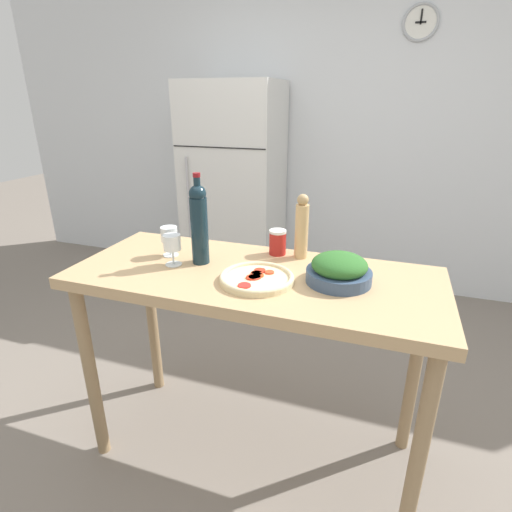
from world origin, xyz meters
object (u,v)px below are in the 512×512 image
object	(u,v)px
wine_glass_near	(172,244)
salt_canister	(278,242)
salad_bowl	(339,270)
wine_bottle	(199,223)
refrigerator	(234,189)
pepper_mill	(302,228)
homemade_pizza	(257,278)
wine_glass_far	(169,236)

from	to	relation	value
wine_glass_near	salt_canister	world-z (taller)	wine_glass_near
wine_glass_near	salad_bowl	distance (m)	0.68
wine_bottle	salt_canister	bearing A→B (deg)	35.30
wine_glass_near	salad_bowl	size ratio (longest dim) A/B	0.53
wine_glass_near	refrigerator	bearing A→B (deg)	103.91
refrigerator	salad_bowl	xyz separation A→B (m)	(1.12, -1.74, 0.12)
salad_bowl	pepper_mill	bearing A→B (deg)	133.32
refrigerator	wine_bottle	world-z (taller)	refrigerator
refrigerator	salt_canister	bearing A→B (deg)	-61.75
pepper_mill	homemade_pizza	size ratio (longest dim) A/B	0.99
wine_glass_far	pepper_mill	bearing A→B (deg)	16.59
wine_bottle	homemade_pizza	distance (m)	0.34
homemade_pizza	salt_canister	distance (m)	0.31
pepper_mill	salad_bowl	xyz separation A→B (m)	(0.19, -0.20, -0.09)
pepper_mill	salt_canister	distance (m)	0.13
wine_glass_far	pepper_mill	xyz separation A→B (m)	(0.55, 0.16, 0.04)
homemade_pizza	salt_canister	bearing A→B (deg)	90.88
homemade_pizza	pepper_mill	bearing A→B (deg)	71.14
refrigerator	salad_bowl	bearing A→B (deg)	-57.18
wine_bottle	salad_bowl	world-z (taller)	wine_bottle
wine_glass_near	wine_glass_far	bearing A→B (deg)	126.09
wine_glass_far	salt_canister	xyz separation A→B (m)	(0.44, 0.17, -0.03)
homemade_pizza	wine_bottle	bearing A→B (deg)	159.98
wine_glass_near	pepper_mill	world-z (taller)	pepper_mill
salt_canister	wine_glass_far	bearing A→B (deg)	-159.22
wine_glass_near	homemade_pizza	xyz separation A→B (m)	(0.38, -0.04, -0.08)
wine_glass_near	homemade_pizza	size ratio (longest dim) A/B	0.46
wine_bottle	salad_bowl	size ratio (longest dim) A/B	1.54
wine_glass_far	pepper_mill	distance (m)	0.58
refrigerator	wine_glass_far	distance (m)	1.75
pepper_mill	salad_bowl	distance (m)	0.29
homemade_pizza	salt_canister	world-z (taller)	salt_canister
homemade_pizza	wine_glass_far	bearing A→B (deg)	163.41
wine_glass_far	wine_glass_near	bearing A→B (deg)	-53.91
wine_bottle	homemade_pizza	bearing A→B (deg)	-20.02
salad_bowl	homemade_pizza	distance (m)	0.31
homemade_pizza	salt_canister	size ratio (longest dim) A/B	2.54
refrigerator	homemade_pizza	world-z (taller)	refrigerator
wine_glass_near	wine_bottle	bearing A→B (deg)	31.96
wine_glass_far	salad_bowl	world-z (taller)	wine_glass_far
refrigerator	salad_bowl	world-z (taller)	refrigerator
pepper_mill	wine_glass_far	bearing A→B (deg)	-163.41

